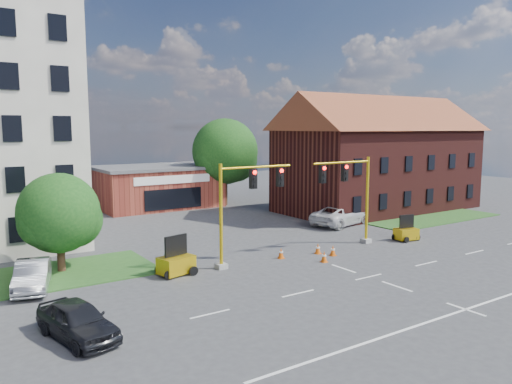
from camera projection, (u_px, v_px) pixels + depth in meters
ground at (369, 277)px, 27.75m from camera, size 120.00×120.00×0.00m
grass_verge_ne at (436, 219)px, 45.07m from camera, size 14.00×4.00×0.08m
lane_markings at (412, 292)px, 25.27m from camera, size 60.00×36.00×0.01m
brick_shop at (157, 186)px, 52.21m from camera, size 12.40×8.40×4.30m
townhouse_row at (379, 151)px, 50.09m from camera, size 21.00×11.00×11.50m
tree_large at (228, 154)px, 53.16m from camera, size 7.32×6.97×9.22m
tree_nw_front at (63, 215)px, 28.48m from camera, size 4.80×4.57×5.73m
signal_mast_west at (245, 201)px, 29.80m from camera, size 5.30×0.60×6.20m
signal_mast_east at (351, 191)px, 34.59m from camera, size 5.30×0.60×6.20m
trailer_west at (176, 263)px, 28.11m from camera, size 2.14×1.67×2.17m
trailer_east at (406, 233)px, 36.70m from camera, size 1.78×1.36×1.82m
cone_a at (324, 257)px, 30.77m from camera, size 0.40×0.40×0.70m
cone_b at (281, 253)px, 31.64m from camera, size 0.40×0.40×0.70m
cone_c at (333, 251)px, 32.32m from camera, size 0.40×0.40×0.70m
cone_d at (318, 249)px, 32.82m from camera, size 0.40×0.40×0.70m
pickup_white at (341, 215)px, 42.48m from camera, size 6.50×4.13×1.67m
sedan_dark at (77, 320)px, 19.56m from camera, size 2.71×4.69×1.50m
sedan_silver_front at (32, 275)px, 25.55m from camera, size 2.70×4.78×1.49m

